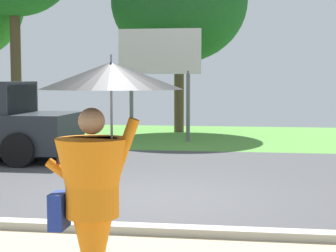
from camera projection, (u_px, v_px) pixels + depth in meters
The scene contains 4 objects.
ground_plane at pixel (174, 171), 11.85m from camera, with size 40.00×22.00×0.20m.
monk_pedestrian at pixel (98, 172), 4.51m from camera, with size 1.16×1.16×2.13m.
roadside_billboard at pixel (159, 60), 17.10m from camera, with size 2.60×0.12×3.50m.
tree_center_back at pixel (179, 1), 19.97m from camera, with size 4.96×4.96×7.04m.
Camera 1 is at (1.57, -8.67, 1.93)m, focal length 58.81 mm.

